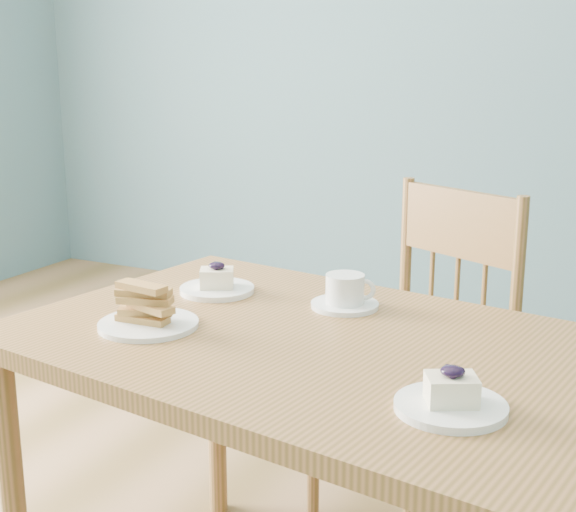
{
  "coord_description": "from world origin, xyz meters",
  "views": [
    {
      "loc": [
        0.87,
        -1.22,
        1.22
      ],
      "look_at": [
        0.2,
        0.12,
        0.85
      ],
      "focal_mm": 50.0,
      "sensor_mm": 36.0,
      "label": 1
    }
  ],
  "objects": [
    {
      "name": "cheesecake_plate_far",
      "position": [
        -0.04,
        0.25,
        0.72
      ],
      "size": [
        0.17,
        0.17,
        0.07
      ],
      "rotation": [
        0.0,
        0.0,
        0.5
      ],
      "color": "white",
      "rests_on": "dining_table"
    },
    {
      "name": "cheesecake_plate_near",
      "position": [
        0.59,
        -0.12,
        0.72
      ],
      "size": [
        0.17,
        0.17,
        0.07
      ],
      "rotation": [
        0.0,
        0.0,
        0.49
      ],
      "color": "white",
      "rests_on": "dining_table"
    },
    {
      "name": "biscotti_plate",
      "position": [
        -0.04,
        -0.01,
        0.74
      ],
      "size": [
        0.2,
        0.2,
        0.09
      ],
      "rotation": [
        0.0,
        0.0,
        0.09
      ],
      "color": "white",
      "rests_on": "dining_table"
    },
    {
      "name": "dining_table",
      "position": [
        0.36,
        0.07,
        0.64
      ],
      "size": [
        1.42,
        0.94,
        0.71
      ],
      "rotation": [
        0.0,
        0.0,
        -0.15
      ],
      "color": "#99643A",
      "rests_on": "ground"
    },
    {
      "name": "dining_chair",
      "position": [
        0.31,
        0.67,
        0.46
      ],
      "size": [
        0.54,
        0.53,
        0.9
      ],
      "rotation": [
        0.0,
        0.0,
        -0.44
      ],
      "color": "#99643A",
      "rests_on": "ground"
    },
    {
      "name": "coffee_cup",
      "position": [
        0.26,
        0.28,
        0.74
      ],
      "size": [
        0.14,
        0.14,
        0.07
      ],
      "rotation": [
        0.0,
        0.0,
        0.29
      ],
      "color": "white",
      "rests_on": "dining_table"
    }
  ]
}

